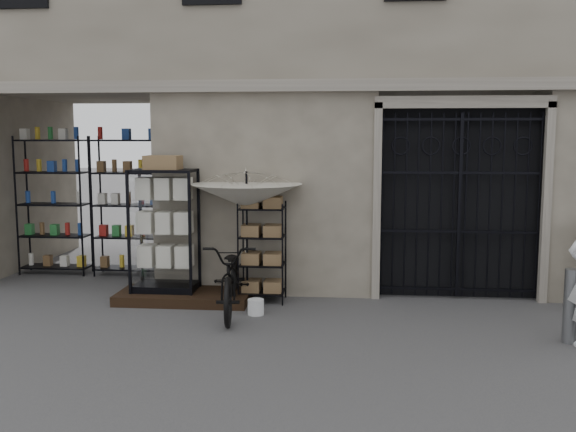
# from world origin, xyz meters

# --- Properties ---
(ground) EXTENTS (80.00, 80.00, 0.00)m
(ground) POSITION_xyz_m (0.00, 0.00, 0.00)
(ground) COLOR #27272B
(ground) RESTS_ON ground
(main_building) EXTENTS (14.00, 4.00, 9.00)m
(main_building) POSITION_xyz_m (0.00, 4.00, 4.50)
(main_building) COLOR gray
(main_building) RESTS_ON ground
(shop_recess) EXTENTS (3.00, 1.70, 3.00)m
(shop_recess) POSITION_xyz_m (-4.50, 2.80, 1.50)
(shop_recess) COLOR black
(shop_recess) RESTS_ON ground
(shop_shelving) EXTENTS (2.70, 0.50, 2.50)m
(shop_shelving) POSITION_xyz_m (-4.55, 3.30, 1.25)
(shop_shelving) COLOR black
(shop_shelving) RESTS_ON ground
(iron_gate) EXTENTS (2.50, 0.21, 3.00)m
(iron_gate) POSITION_xyz_m (1.75, 2.28, 1.50)
(iron_gate) COLOR black
(iron_gate) RESTS_ON ground
(step_platform) EXTENTS (2.00, 0.90, 0.15)m
(step_platform) POSITION_xyz_m (-2.40, 1.55, 0.07)
(step_platform) COLOR black
(step_platform) RESTS_ON ground
(display_cabinet) EXTENTS (1.08, 0.90, 2.01)m
(display_cabinet) POSITION_xyz_m (-2.70, 1.62, 0.98)
(display_cabinet) COLOR black
(display_cabinet) RESTS_ON step_platform
(wire_rack) EXTENTS (0.76, 0.63, 1.52)m
(wire_rack) POSITION_xyz_m (-1.22, 1.70, 0.74)
(wire_rack) COLOR black
(wire_rack) RESTS_ON ground
(market_umbrella) EXTENTS (1.89, 1.91, 2.37)m
(market_umbrella) POSITION_xyz_m (-1.45, 1.67, 1.71)
(market_umbrella) COLOR black
(market_umbrella) RESTS_ON ground
(white_bucket) EXTENTS (0.30, 0.30, 0.22)m
(white_bucket) POSITION_xyz_m (-1.21, 0.94, 0.11)
(white_bucket) COLOR silver
(white_bucket) RESTS_ON ground
(bicycle) EXTENTS (0.82, 1.13, 2.00)m
(bicycle) POSITION_xyz_m (-1.55, 0.96, 0.00)
(bicycle) COLOR black
(bicycle) RESTS_ON ground
(steel_bollard) EXTENTS (0.20, 0.20, 0.91)m
(steel_bollard) POSITION_xyz_m (2.77, 0.09, 0.46)
(steel_bollard) COLOR slate
(steel_bollard) RESTS_ON ground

